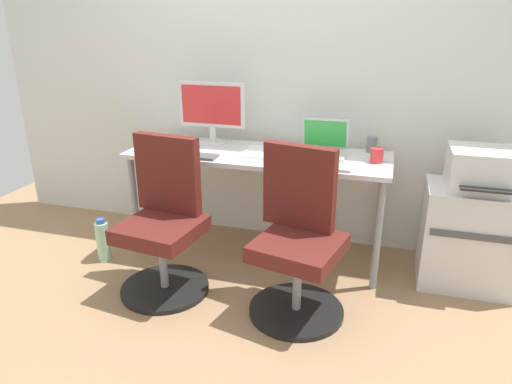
{
  "coord_description": "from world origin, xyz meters",
  "views": [
    {
      "loc": [
        0.83,
        -2.86,
        1.58
      ],
      "look_at": [
        0.0,
        -0.05,
        0.48
      ],
      "focal_mm": 32.56,
      "sensor_mm": 36.0,
      "label": 1
    }
  ],
  "objects": [
    {
      "name": "desktop_monitor",
      "position": [
        -0.38,
        0.15,
        0.99
      ],
      "size": [
        0.48,
        0.18,
        0.43
      ],
      "color": "silver",
      "rests_on": "desk"
    },
    {
      "name": "ground_plane",
      "position": [
        0.0,
        0.0,
        0.0
      ],
      "size": [
        5.28,
        5.28,
        0.0
      ],
      "primitive_type": "plane",
      "color": "#9E7A56"
    },
    {
      "name": "pen_cup",
      "position": [
        0.72,
        0.23,
        0.8
      ],
      "size": [
        0.07,
        0.07,
        0.1
      ],
      "primitive_type": "cylinder",
      "color": "slate",
      "rests_on": "desk"
    },
    {
      "name": "keyboard_by_laptop",
      "position": [
        0.46,
        -0.21,
        0.75
      ],
      "size": [
        0.34,
        0.12,
        0.02
      ],
      "primitive_type": "cube",
      "color": "#B7B7B7",
      "rests_on": "desk"
    },
    {
      "name": "office_chair_left",
      "position": [
        -0.42,
        -0.58,
        0.42
      ],
      "size": [
        0.54,
        0.54,
        0.94
      ],
      "color": "black",
      "rests_on": "ground"
    },
    {
      "name": "coffee_mug",
      "position": [
        0.77,
        -0.0,
        0.79
      ],
      "size": [
        0.08,
        0.08,
        0.09
      ],
      "primitive_type": "cylinder",
      "color": "red",
      "rests_on": "desk"
    },
    {
      "name": "paper_pile",
      "position": [
        0.01,
        0.0,
        0.75
      ],
      "size": [
        0.21,
        0.3,
        0.01
      ],
      "primitive_type": "cube",
      "color": "white",
      "rests_on": "desk"
    },
    {
      "name": "mouse_by_laptop",
      "position": [
        0.17,
        -0.22,
        0.76
      ],
      "size": [
        0.06,
        0.1,
        0.03
      ],
      "primitive_type": "ellipsoid",
      "color": "#2D2D2D",
      "rests_on": "desk"
    },
    {
      "name": "desk",
      "position": [
        0.0,
        0.0,
        0.67
      ],
      "size": [
        1.74,
        0.59,
        0.74
      ],
      "color": "silver",
      "rests_on": "ground"
    },
    {
      "name": "keyboard_by_monitor",
      "position": [
        -0.39,
        -0.21,
        0.75
      ],
      "size": [
        0.34,
        0.12,
        0.02
      ],
      "primitive_type": "cube",
      "color": "#515156",
      "rests_on": "desk"
    },
    {
      "name": "open_laptop",
      "position": [
        0.42,
        0.09,
        0.8
      ],
      "size": [
        0.31,
        0.27,
        0.22
      ],
      "color": "silver",
      "rests_on": "desk"
    },
    {
      "name": "water_bottle_on_floor",
      "position": [
        -1.0,
        -0.41,
        0.15
      ],
      "size": [
        0.09,
        0.09,
        0.31
      ],
      "color": "#A5D8B2",
      "rests_on": "ground"
    },
    {
      "name": "side_cabinet",
      "position": [
        1.37,
        -0.01,
        0.32
      ],
      "size": [
        0.57,
        0.42,
        0.64
      ],
      "color": "silver",
      "rests_on": "ground"
    },
    {
      "name": "office_chair_right",
      "position": [
        0.4,
        -0.58,
        0.42
      ],
      "size": [
        0.54,
        0.54,
        0.94
      ],
      "color": "black",
      "rests_on": "ground"
    },
    {
      "name": "printer",
      "position": [
        1.37,
        -0.01,
        0.76
      ],
      "size": [
        0.38,
        0.4,
        0.24
      ],
      "color": "silver",
      "rests_on": "side_cabinet"
    },
    {
      "name": "phone_near_laptop",
      "position": [
        0.19,
        -0.0,
        0.75
      ],
      "size": [
        0.07,
        0.14,
        0.01
      ],
      "primitive_type": "cube",
      "color": "black",
      "rests_on": "desk"
    },
    {
      "name": "mouse_by_monitor",
      "position": [
        -0.74,
        0.07,
        0.76
      ],
      "size": [
        0.06,
        0.1,
        0.03
      ],
      "primitive_type": "ellipsoid",
      "color": "#B7B7B7",
      "rests_on": "desk"
    },
    {
      "name": "back_wall",
      "position": [
        0.0,
        0.37,
        1.3
      ],
      "size": [
        4.4,
        0.04,
        2.6
      ],
      "primitive_type": "cube",
      "color": "silver",
      "rests_on": "ground"
    },
    {
      "name": "phone_near_monitor",
      "position": [
        -0.72,
        -0.07,
        0.75
      ],
      "size": [
        0.07,
        0.14,
        0.01
      ],
      "primitive_type": "cube",
      "color": "black",
      "rests_on": "desk"
    }
  ]
}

